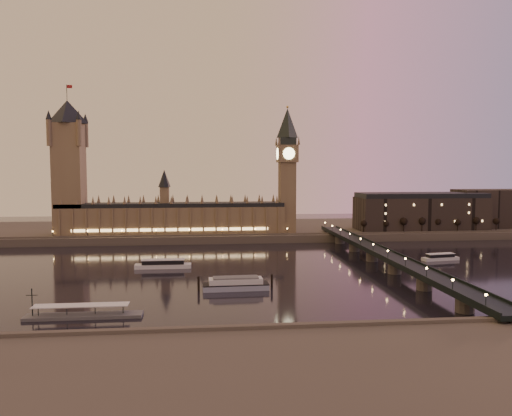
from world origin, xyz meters
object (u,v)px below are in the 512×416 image
(moored_barge, at_px, (236,284))
(pontoon_pier, at_px, (83,314))
(cruise_boat_b, at_px, (440,257))
(cruise_boat_a, at_px, (163,264))

(moored_barge, bearing_deg, pontoon_pier, -149.75)
(cruise_boat_b, height_order, pontoon_pier, pontoon_pier)
(cruise_boat_a, relative_size, cruise_boat_b, 1.32)
(cruise_boat_a, height_order, pontoon_pier, pontoon_pier)
(cruise_boat_a, xyz_separation_m, cruise_boat_b, (175.33, 7.36, -0.35))
(cruise_boat_b, relative_size, pontoon_pier, 0.55)
(moored_barge, bearing_deg, cruise_boat_a, 122.91)
(cruise_boat_a, height_order, moored_barge, moored_barge)
(cruise_boat_a, relative_size, moored_barge, 0.89)
(cruise_boat_a, bearing_deg, moored_barge, -55.36)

